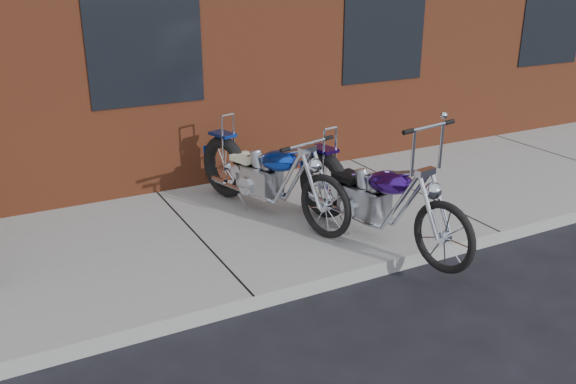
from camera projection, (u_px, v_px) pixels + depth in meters
ground at (254, 311)px, 5.48m from camera, size 120.00×120.00×0.00m
sidewalk at (197, 241)px, 6.69m from camera, size 22.00×3.00×0.15m
chopper_purple at (374, 200)px, 6.41m from camera, size 0.70×2.47×1.39m
chopper_blue at (267, 178)px, 7.09m from camera, size 0.88×2.41×1.07m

